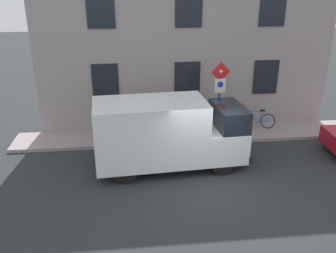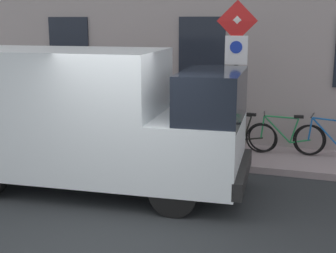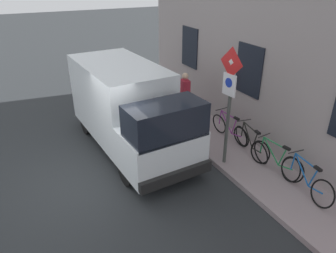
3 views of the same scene
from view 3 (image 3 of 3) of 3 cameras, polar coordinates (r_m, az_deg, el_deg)
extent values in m
plane|color=#282B2D|center=(8.79, -13.17, -9.09)|extent=(80.00, 80.00, 0.00)
cube|color=gray|center=(10.20, 9.33, -2.90)|extent=(1.72, 14.65, 0.14)
cube|color=gray|center=(9.82, 16.95, 17.30)|extent=(0.70, 12.65, 7.27)
cube|color=black|center=(9.84, 14.34, 9.79)|extent=(0.06, 1.10, 1.50)
cube|color=black|center=(12.58, 3.94, 14.02)|extent=(0.06, 1.10, 1.50)
cylinder|color=#474C47|center=(8.41, 10.84, 2.65)|extent=(0.09, 0.09, 3.08)
pyramid|color=silver|center=(7.94, 11.19, 11.10)|extent=(0.09, 0.50, 0.50)
pyramid|color=red|center=(7.94, 11.22, 11.10)|extent=(0.07, 0.56, 0.56)
cube|color=white|center=(8.11, 10.96, 7.36)|extent=(0.08, 0.44, 0.56)
cylinder|color=#1933B2|center=(8.07, 10.85, 7.74)|extent=(0.03, 0.24, 0.24)
cube|color=white|center=(10.02, -8.63, 5.08)|extent=(2.26, 3.93, 2.18)
cube|color=white|center=(8.12, -1.21, -4.14)|extent=(2.09, 1.54, 1.10)
cube|color=black|center=(7.54, -0.48, 1.07)|extent=(1.98, 1.11, 0.84)
cube|color=black|center=(7.78, 1.58, -8.90)|extent=(2.01, 0.30, 0.28)
cylinder|color=black|center=(8.94, 2.99, -4.75)|extent=(0.27, 0.77, 0.76)
cylinder|color=black|center=(8.24, -7.38, -7.93)|extent=(0.27, 0.77, 0.76)
cylinder|color=black|center=(11.55, -6.13, 2.62)|extent=(0.27, 0.77, 0.76)
cylinder|color=black|center=(11.01, -14.44, 0.67)|extent=(0.27, 0.77, 0.76)
torus|color=black|center=(8.66, 21.21, -7.17)|extent=(0.25, 0.68, 0.65)
torus|color=black|center=(8.08, 26.02, -10.81)|extent=(0.25, 0.68, 0.65)
cylinder|color=#165EB0|center=(8.35, 22.92, -7.12)|extent=(0.10, 0.60, 0.60)
cylinder|color=#165EB0|center=(8.17, 23.59, -5.77)|extent=(0.11, 0.73, 0.07)
cylinder|color=#165EB0|center=(8.16, 24.58, -8.46)|extent=(0.05, 0.19, 0.55)
cylinder|color=#165EB0|center=(8.21, 24.93, -10.27)|extent=(0.08, 0.43, 0.12)
cylinder|color=#165EB0|center=(8.52, 21.58, -5.85)|extent=(0.04, 0.09, 0.50)
cube|color=black|center=(7.95, 25.36, -6.86)|extent=(0.10, 0.21, 0.06)
cylinder|color=#262626|center=(8.36, 22.03, -4.20)|extent=(0.46, 0.08, 0.03)
torus|color=black|center=(9.15, 16.23, -4.45)|extent=(0.22, 0.67, 0.66)
torus|color=black|center=(8.64, 21.47, -7.27)|extent=(0.22, 0.67, 0.66)
cylinder|color=#218747|center=(8.88, 18.03, -4.19)|extent=(0.11, 0.60, 0.60)
cylinder|color=#218747|center=(8.71, 18.65, -2.84)|extent=(0.13, 0.73, 0.07)
cylinder|color=#218747|center=(8.71, 19.84, -5.24)|extent=(0.06, 0.19, 0.55)
cylinder|color=#218747|center=(8.76, 20.31, -6.91)|extent=(0.09, 0.43, 0.12)
cylinder|color=#218747|center=(9.02, 16.55, -3.16)|extent=(0.05, 0.09, 0.50)
cube|color=black|center=(8.52, 20.55, -3.66)|extent=(0.10, 0.21, 0.06)
cylinder|color=#262626|center=(8.87, 16.91, -1.54)|extent=(0.46, 0.09, 0.03)
torus|color=black|center=(9.88, 13.04, -1.66)|extent=(0.23, 0.67, 0.66)
torus|color=black|center=(9.12, 16.36, -4.57)|extent=(0.23, 0.67, 0.66)
cylinder|color=black|center=(9.53, 14.18, -1.46)|extent=(0.12, 0.60, 0.60)
cylinder|color=black|center=(9.36, 14.60, -0.18)|extent=(0.14, 0.72, 0.07)
cylinder|color=black|center=(9.28, 15.33, -2.53)|extent=(0.06, 0.19, 0.55)
cylinder|color=black|center=(9.29, 15.61, -4.16)|extent=(0.10, 0.43, 0.12)
cylinder|color=black|center=(9.75, 13.26, -0.44)|extent=(0.05, 0.09, 0.50)
cube|color=black|center=(9.08, 15.81, -1.02)|extent=(0.11, 0.21, 0.06)
cylinder|color=#262626|center=(9.60, 13.52, 1.09)|extent=(0.46, 0.10, 0.03)
torus|color=black|center=(10.51, 9.19, 0.49)|extent=(0.17, 0.67, 0.66)
torus|color=black|center=(9.82, 13.01, -1.82)|extent=(0.17, 0.67, 0.66)
cylinder|color=#923190|center=(10.20, 10.46, 0.82)|extent=(0.07, 0.60, 0.60)
cylinder|color=#923190|center=(10.03, 10.85, 2.06)|extent=(0.08, 0.73, 0.07)
cylinder|color=#923190|center=(9.96, 11.78, -0.04)|extent=(0.05, 0.19, 0.55)
cylinder|color=#923190|center=(9.98, 12.17, -1.53)|extent=(0.06, 0.43, 0.12)
cylinder|color=#923190|center=(10.39, 9.38, 1.67)|extent=(0.04, 0.09, 0.50)
cube|color=black|center=(9.78, 12.23, 1.43)|extent=(0.09, 0.20, 0.06)
cylinder|color=#262626|center=(10.26, 9.58, 3.13)|extent=(0.46, 0.06, 0.03)
cylinder|color=#262B47|center=(11.42, 2.82, 3.48)|extent=(0.16, 0.16, 0.85)
cylinder|color=#262B47|center=(11.27, 3.13, 3.14)|extent=(0.16, 0.16, 0.85)
cube|color=#AD2435|center=(11.08, 3.06, 6.81)|extent=(0.32, 0.44, 0.62)
sphere|color=beige|center=(10.94, 3.12, 9.04)|extent=(0.22, 0.22, 0.22)
camera|label=1|loc=(12.95, -73.34, 14.36)|focal=38.57mm
camera|label=2|loc=(6.61, -65.40, -7.67)|focal=49.71mm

